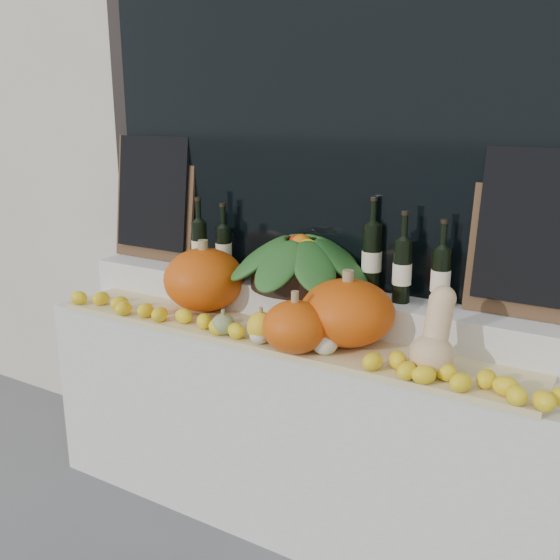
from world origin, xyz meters
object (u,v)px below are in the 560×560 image
at_px(pumpkin_left, 204,279).
at_px(butternut_squash, 435,338).
at_px(pumpkin_right, 347,312).
at_px(wine_bottle_tall, 372,258).
at_px(produce_bowl, 301,260).

height_order(pumpkin_left, butternut_squash, butternut_squash).
xyz_separation_m(pumpkin_right, wine_bottle_tall, (-0.02, 0.28, 0.16)).
bearing_deg(wine_bottle_tall, pumpkin_left, -162.43).
height_order(pumpkin_left, wine_bottle_tall, wine_bottle_tall).
xyz_separation_m(pumpkin_left, produce_bowl, (0.41, 0.15, 0.11)).
xyz_separation_m(pumpkin_right, butternut_squash, (0.37, -0.08, -0.01)).
xyz_separation_m(butternut_squash, wine_bottle_tall, (-0.40, 0.36, 0.16)).
height_order(pumpkin_left, pumpkin_right, pumpkin_left).
distance_m(produce_bowl, wine_bottle_tall, 0.31).
relative_size(butternut_squash, wine_bottle_tall, 0.73).
xyz_separation_m(pumpkin_left, wine_bottle_tall, (0.71, 0.22, 0.14)).
relative_size(pumpkin_right, produce_bowl, 0.55).
bearing_deg(wine_bottle_tall, butternut_squash, -42.66).
bearing_deg(pumpkin_right, wine_bottle_tall, 94.75).
distance_m(pumpkin_left, pumpkin_right, 0.74).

